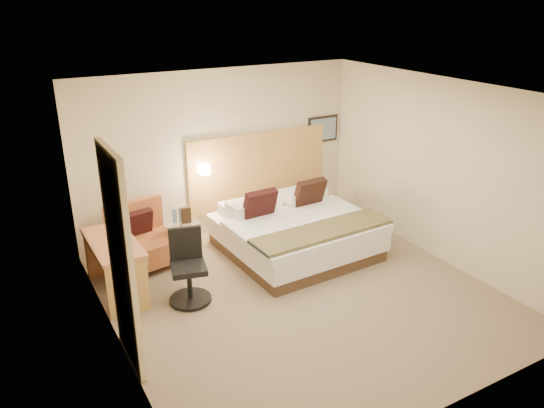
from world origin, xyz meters
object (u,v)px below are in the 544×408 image
side_table (182,239)px  desk_chair (188,273)px  desk (116,252)px  lounge_chair (144,241)px  bed (295,232)px

side_table → desk_chair: size_ratio=0.66×
side_table → desk_chair: (-0.32, -1.11, 0.06)m
desk → desk_chair: desk_chair is taller
side_table → lounge_chair: bearing=164.8°
desk → lounge_chair: bearing=49.5°
bed → desk_chair: (-1.95, -0.51, 0.06)m
bed → desk: size_ratio=1.75×
bed → desk_chair: size_ratio=2.27×
side_table → desk: size_ratio=0.51×
lounge_chair → desk_chair: bearing=-80.2°
desk → desk_chair: (0.76, -0.62, -0.21)m
desk_chair → lounge_chair: bearing=99.8°
lounge_chair → desk_chair: size_ratio=1.04×
bed → desk_chair: 2.02m
bed → desk_chair: bearing=-165.2°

